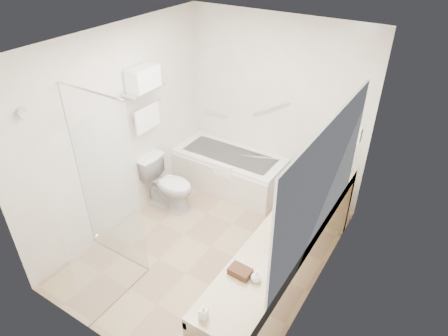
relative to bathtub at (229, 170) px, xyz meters
The scene contains 25 objects.
floor 1.36m from the bathtub, 68.05° to the right, with size 3.20×3.20×0.00m, color tan.
ceiling 2.59m from the bathtub, 68.05° to the right, with size 2.60×3.20×0.10m, color silver.
wall_back 1.15m from the bathtub, 35.84° to the left, with size 2.60×0.10×2.50m, color silver.
wall_front 3.04m from the bathtub, 80.02° to the right, with size 2.60×0.10×2.50m, color silver.
wall_left 1.77m from the bathtub, 122.86° to the right, with size 0.10×3.20×2.50m, color silver.
wall_right 2.39m from the bathtub, 34.55° to the right, with size 0.10×3.20×2.50m, color silver.
bathtub is the anchor object (origin of this frame).
grab_bar_short 0.87m from the bathtub, 144.55° to the left, with size 0.03×0.03×0.40m, color silver.
grab_bar_long 1.12m from the bathtub, 35.51° to the left, with size 0.03×0.03×0.60m, color silver.
shower_enclosure 2.31m from the bathtub, 93.47° to the right, with size 0.96×0.91×2.11m.
towel_shelf 1.85m from the bathtub, 127.02° to the right, with size 0.24×0.55×0.81m.
vanity_counter 2.09m from the bathtub, 42.35° to the right, with size 0.55×2.70×0.95m.
sink 1.92m from the bathtub, 32.47° to the right, with size 0.40×0.52×0.14m, color white.
faucet 2.07m from the bathtub, 30.20° to the right, with size 0.03×0.03×0.14m, color silver.
mirror 2.60m from the bathtub, 37.82° to the right, with size 0.02×2.00×1.20m, color silver.
hairdryer_unit 2.12m from the bathtub, ahead, with size 0.08×0.10×0.18m, color white.
toilet 0.97m from the bathtub, 117.89° to the right, with size 0.41×0.74×0.72m, color white.
amenity_basket 2.61m from the bathtub, 56.33° to the right, with size 0.19×0.13×0.06m, color #472919.
soap_bottle_a 3.04m from the bathtub, 62.25° to the right, with size 0.06×0.14×0.06m, color white.
soap_bottle_b 2.69m from the bathtub, 53.47° to the right, with size 0.09×0.12×0.09m, color white.
water_bottle_left 1.87m from the bathtub, 27.58° to the right, with size 0.06×0.06×0.20m.
water_bottle_mid 1.75m from the bathtub, 28.07° to the right, with size 0.05×0.05×0.17m.
water_bottle_right 1.75m from the bathtub, 24.51° to the right, with size 0.07×0.07×0.22m.
drinking_glass_near 1.58m from the bathtub, 22.73° to the right, with size 0.08×0.08×0.10m, color silver.
drinking_glass_far 1.67m from the bathtub, 15.21° to the right, with size 0.06×0.06×0.08m, color silver.
Camera 1 is at (2.08, -2.98, 3.49)m, focal length 32.00 mm.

